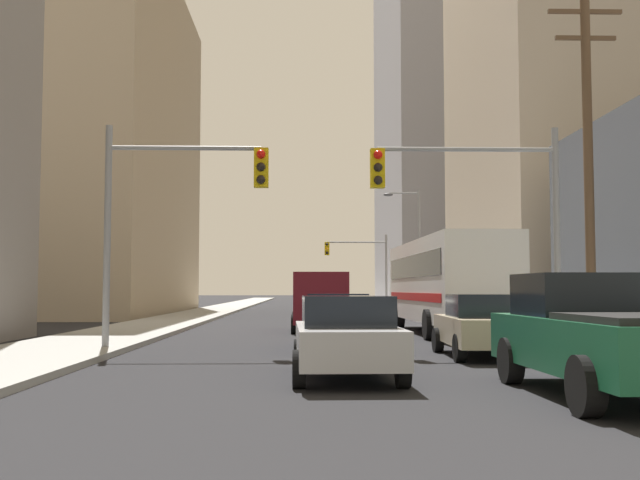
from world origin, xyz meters
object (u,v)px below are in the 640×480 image
(sedan_blue, at_px, (336,321))
(traffic_signal_far_right, at_px, (359,258))
(city_bus, at_px, (446,281))
(pickup_truck_green, at_px, (601,335))
(cargo_van_maroon, at_px, (319,298))
(sedan_beige, at_px, (483,325))
(sedan_silver, at_px, (346,337))
(traffic_signal_near_right, at_px, (474,197))
(traffic_signal_near_left, at_px, (179,198))

(sedan_blue, xyz_separation_m, traffic_signal_far_right, (3.72, 39.71, 3.33))
(city_bus, relative_size, sedan_blue, 2.75)
(pickup_truck_green, bearing_deg, cargo_van_maroon, 102.31)
(pickup_truck_green, relative_size, sedan_blue, 1.29)
(pickup_truck_green, relative_size, traffic_signal_far_right, 0.91)
(sedan_beige, height_order, sedan_blue, same)
(pickup_truck_green, height_order, sedan_blue, pickup_truck_green)
(traffic_signal_far_right, bearing_deg, cargo_van_maroon, -97.31)
(city_bus, height_order, traffic_signal_far_right, traffic_signal_far_right)
(pickup_truck_green, distance_m, sedan_silver, 4.46)
(traffic_signal_far_right, bearing_deg, sedan_silver, -94.76)
(sedan_silver, height_order, sedan_blue, same)
(cargo_van_maroon, distance_m, traffic_signal_near_right, 10.54)
(traffic_signal_near_left, bearing_deg, sedan_blue, 5.93)
(pickup_truck_green, bearing_deg, sedan_silver, 147.95)
(sedan_silver, bearing_deg, sedan_beige, 50.55)
(traffic_signal_near_right, distance_m, traffic_signal_far_right, 40.15)
(city_bus, height_order, cargo_van_maroon, city_bus)
(cargo_van_maroon, height_order, traffic_signal_near_left, traffic_signal_near_left)
(city_bus, distance_m, sedan_silver, 14.38)
(cargo_van_maroon, bearing_deg, traffic_signal_near_right, -67.30)
(sedan_silver, bearing_deg, traffic_signal_near_left, 123.97)
(traffic_signal_near_left, relative_size, traffic_signal_far_right, 1.00)
(sedan_beige, bearing_deg, pickup_truck_green, -88.51)
(traffic_signal_near_left, xyz_separation_m, traffic_signal_near_right, (7.90, 0.00, 0.03))
(cargo_van_maroon, relative_size, sedan_beige, 1.22)
(sedan_silver, distance_m, sedan_blue, 6.50)
(sedan_blue, bearing_deg, traffic_signal_near_left, -174.07)
(sedan_beige, bearing_deg, traffic_signal_near_left, 167.68)
(sedan_blue, bearing_deg, cargo_van_maroon, 91.50)
(sedan_blue, relative_size, traffic_signal_far_right, 0.70)
(sedan_silver, distance_m, sedan_beige, 5.67)
(pickup_truck_green, bearing_deg, traffic_signal_near_left, 133.02)
(cargo_van_maroon, xyz_separation_m, sedan_beige, (3.71, -11.05, -0.52))
(sedan_beige, bearing_deg, traffic_signal_near_right, 82.81)
(pickup_truck_green, xyz_separation_m, cargo_van_maroon, (-3.88, 17.79, 0.35))
(sedan_blue, height_order, traffic_signal_far_right, traffic_signal_far_right)
(cargo_van_maroon, xyz_separation_m, sedan_blue, (0.23, -8.93, -0.52))
(sedan_blue, height_order, traffic_signal_near_left, traffic_signal_near_left)
(pickup_truck_green, distance_m, traffic_signal_near_left, 11.94)
(sedan_silver, distance_m, traffic_signal_far_right, 46.49)
(pickup_truck_green, xyz_separation_m, sedan_blue, (-3.65, 8.86, -0.16))
(city_bus, relative_size, cargo_van_maroon, 2.21)
(sedan_silver, xyz_separation_m, sedan_beige, (3.60, 4.38, 0.00))
(sedan_beige, distance_m, sedan_blue, 4.07)
(sedan_blue, bearing_deg, pickup_truck_green, -67.63)
(sedan_beige, height_order, traffic_signal_near_right, traffic_signal_near_right)
(sedan_silver, bearing_deg, cargo_van_maroon, 90.38)
(cargo_van_maroon, height_order, sedan_blue, cargo_van_maroon)
(traffic_signal_near_left, bearing_deg, traffic_signal_near_right, 0.00)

